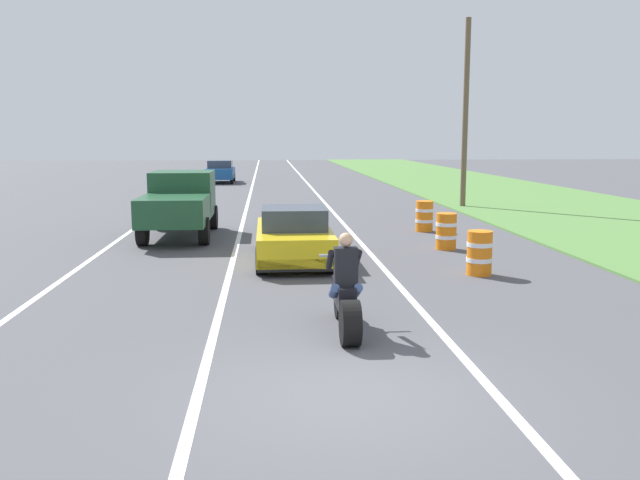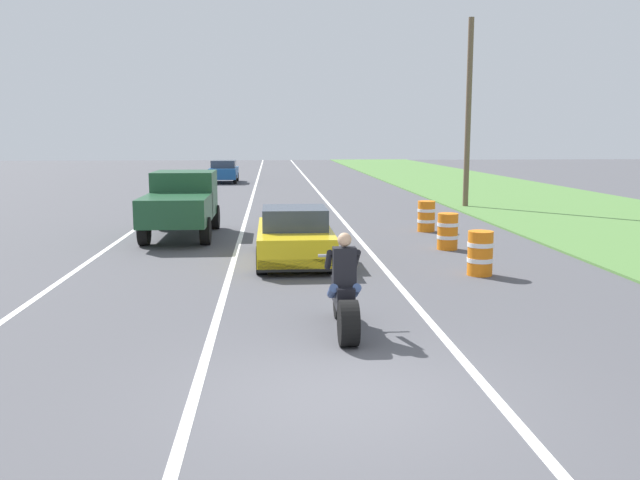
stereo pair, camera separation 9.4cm
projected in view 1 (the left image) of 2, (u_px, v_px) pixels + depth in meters
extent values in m
plane|color=#4C4C51|center=(347.00, 395.00, 8.11)|extent=(160.00, 160.00, 0.00)
cube|color=white|center=(157.00, 213.00, 27.38)|extent=(0.14, 120.00, 0.01)
cube|color=white|center=(332.00, 211.00, 27.95)|extent=(0.14, 120.00, 0.01)
cube|color=white|center=(246.00, 212.00, 27.66)|extent=(0.14, 120.00, 0.01)
cube|color=#517F3D|center=(567.00, 208.00, 28.75)|extent=(10.00, 120.00, 0.06)
cylinder|color=black|center=(350.00, 323.00, 9.96)|extent=(0.28, 0.69, 0.69)
cylinder|color=black|center=(339.00, 300.00, 11.49)|extent=(0.12, 0.63, 0.63)
cube|color=black|center=(344.00, 293.00, 10.73)|extent=(0.28, 1.10, 0.36)
cylinder|color=#B2B2B7|center=(340.00, 280.00, 11.36)|extent=(0.08, 0.36, 0.73)
cylinder|color=#A5A5AA|center=(340.00, 255.00, 11.27)|extent=(0.70, 0.05, 0.05)
cube|color=black|center=(346.00, 266.00, 10.43)|extent=(0.36, 0.24, 0.60)
sphere|color=tan|center=(346.00, 240.00, 10.37)|extent=(0.22, 0.22, 0.22)
cylinder|color=#384C7A|center=(334.00, 291.00, 10.51)|extent=(0.14, 0.47, 0.32)
cylinder|color=black|center=(330.00, 260.00, 10.70)|extent=(0.10, 0.51, 0.40)
cylinder|color=#384C7A|center=(357.00, 291.00, 10.54)|extent=(0.14, 0.47, 0.32)
cylinder|color=black|center=(357.00, 259.00, 10.74)|extent=(0.10, 0.51, 0.40)
cube|color=yellow|center=(294.00, 240.00, 16.74)|extent=(1.80, 4.30, 0.64)
cube|color=#333D4C|center=(294.00, 218.00, 16.46)|extent=(1.56, 1.70, 0.52)
cube|color=black|center=(297.00, 265.00, 14.76)|extent=(1.76, 0.20, 0.28)
cylinder|color=black|center=(262.00, 239.00, 18.29)|extent=(0.24, 0.64, 0.64)
cylinder|color=black|center=(320.00, 238.00, 18.41)|extent=(0.24, 0.64, 0.64)
cylinder|color=black|center=(261.00, 260.00, 15.14)|extent=(0.24, 0.64, 0.64)
cylinder|color=black|center=(332.00, 259.00, 15.26)|extent=(0.24, 0.64, 0.64)
cube|color=#1E4C2D|center=(183.00, 193.00, 21.52)|extent=(1.90, 2.10, 1.40)
cube|color=#333D4C|center=(184.00, 180.00, 21.80)|extent=(1.67, 0.29, 0.57)
cube|color=#1E4C2D|center=(174.00, 210.00, 19.35)|extent=(1.90, 2.70, 0.80)
cylinder|color=black|center=(161.00, 218.00, 22.37)|extent=(0.28, 0.80, 0.80)
cylinder|color=black|center=(213.00, 217.00, 22.51)|extent=(0.28, 0.80, 0.80)
cylinder|color=black|center=(142.00, 232.00, 19.07)|extent=(0.28, 0.80, 0.80)
cylinder|color=black|center=(204.00, 231.00, 19.21)|extent=(0.28, 0.80, 0.80)
cylinder|color=brown|center=(465.00, 114.00, 28.85)|extent=(0.24, 0.24, 8.04)
cylinder|color=orange|center=(479.00, 253.00, 15.03)|extent=(0.56, 0.56, 1.00)
cylinder|color=white|center=(480.00, 244.00, 15.00)|extent=(0.58, 0.58, 0.10)
cylinder|color=white|center=(479.00, 260.00, 15.06)|extent=(0.58, 0.58, 0.10)
cylinder|color=orange|center=(446.00, 231.00, 18.46)|extent=(0.56, 0.56, 1.00)
cylinder|color=white|center=(446.00, 224.00, 18.43)|extent=(0.58, 0.58, 0.10)
cylinder|color=white|center=(446.00, 237.00, 18.48)|extent=(0.58, 0.58, 0.10)
cylinder|color=orange|center=(424.00, 216.00, 21.93)|extent=(0.56, 0.56, 1.00)
cylinder|color=white|center=(425.00, 210.00, 21.90)|extent=(0.58, 0.58, 0.10)
cylinder|color=white|center=(424.00, 221.00, 21.96)|extent=(0.58, 0.58, 0.10)
cube|color=#194C8C|center=(221.00, 173.00, 44.85)|extent=(1.76, 4.00, 0.70)
cube|color=#333D4C|center=(220.00, 164.00, 44.56)|extent=(1.56, 2.00, 0.50)
cylinder|color=black|center=(210.00, 177.00, 46.22)|extent=(0.20, 0.60, 0.60)
cylinder|color=black|center=(234.00, 177.00, 46.35)|extent=(0.20, 0.60, 0.60)
cylinder|color=black|center=(207.00, 180.00, 43.46)|extent=(0.20, 0.60, 0.60)
cylinder|color=black|center=(232.00, 179.00, 43.59)|extent=(0.20, 0.60, 0.60)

